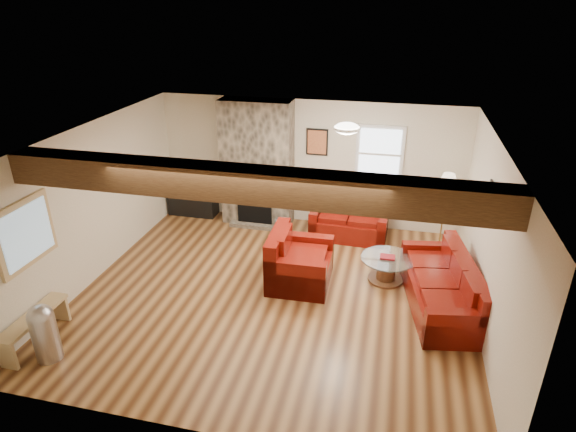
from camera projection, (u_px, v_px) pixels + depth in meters
name	position (u px, v px, depth m)	size (l,w,h in m)	color
room	(274.00, 222.00, 7.06)	(8.00, 8.00, 8.00)	#4E2B14
oak_beam	(246.00, 184.00, 5.51)	(6.00, 0.36, 0.38)	#321E0F
chimney_breast	(257.00, 165.00, 9.48)	(1.40, 0.67, 2.50)	#332F27
back_window	(380.00, 154.00, 9.05)	(0.90, 0.08, 1.10)	white
hatch_window	(25.00, 234.00, 6.26)	(0.08, 1.00, 0.90)	tan
ceiling_dome	(347.00, 130.00, 7.17)	(0.40, 0.40, 0.18)	#F3E5CE
artwork_back	(317.00, 142.00, 9.24)	(0.42, 0.06, 0.52)	black
artwork_right	(491.00, 200.00, 6.51)	(0.06, 0.55, 0.42)	black
sofa_three	(441.00, 284.00, 7.11)	(2.04, 0.85, 0.79)	#4E0905
loveseat	(349.00, 218.00, 9.21)	(1.44, 0.83, 0.76)	#4E0905
armchair_red	(300.00, 258.00, 7.69)	(1.09, 0.95, 0.88)	#4E0905
coffee_table	(386.00, 269.00, 7.84)	(0.86, 0.86, 0.45)	#4C2C18
tv_cabinet	(193.00, 203.00, 10.22)	(1.00, 0.40, 0.50)	black
television	(192.00, 183.00, 10.03)	(0.73, 0.10, 0.42)	black
floor_lamp	(448.00, 186.00, 8.34)	(0.38, 0.38, 1.48)	#AB8547
pine_bench	(36.00, 329.00, 6.43)	(0.26, 1.13, 0.42)	tan
pedal_bin	(44.00, 332.00, 6.08)	(0.32, 0.32, 0.80)	#B4B4B9
coal_bucket	(282.00, 226.00, 9.45)	(0.30, 0.30, 0.28)	gray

